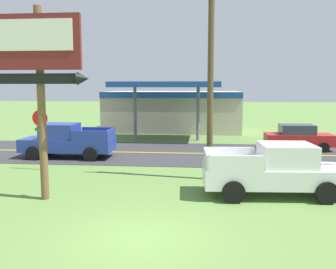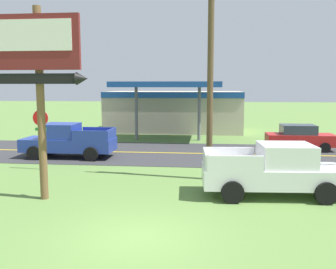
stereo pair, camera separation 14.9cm
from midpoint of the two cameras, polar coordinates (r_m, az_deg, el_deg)
name	(u,v)px [view 1 (the left image)]	position (r m, az deg, el deg)	size (l,w,h in m)	color
ground_plane	(139,238)	(10.61, -4.82, -15.29)	(180.00, 180.00, 0.00)	#5B7F3D
road_asphalt	(176,153)	(23.06, 1.03, -2.84)	(140.00, 8.00, 0.02)	#333335
road_centre_line	(176,153)	(23.06, 1.03, -2.81)	(126.00, 0.20, 0.01)	gold
motel_sign	(40,66)	(13.94, -19.07, 9.83)	(3.36, 0.54, 6.81)	brown
stop_sign	(41,129)	(19.30, -18.93, 0.82)	(0.80, 0.08, 2.95)	slate
utility_pole	(211,67)	(16.38, 6.21, 10.16)	(1.92, 0.26, 9.19)	brown
gas_station	(173,110)	(34.20, 0.59, 3.74)	(12.00, 11.50, 4.40)	beige
pickup_white_parked_on_lawn	(275,170)	(14.63, 15.65, -5.24)	(5.31, 2.49, 1.96)	silver
pickup_blue_on_road	(67,141)	(22.32, -15.24, -0.96)	(5.20, 2.24, 1.96)	#233893
car_red_near_lane	(298,137)	(25.53, 18.95, -0.38)	(4.20, 2.00, 1.64)	red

